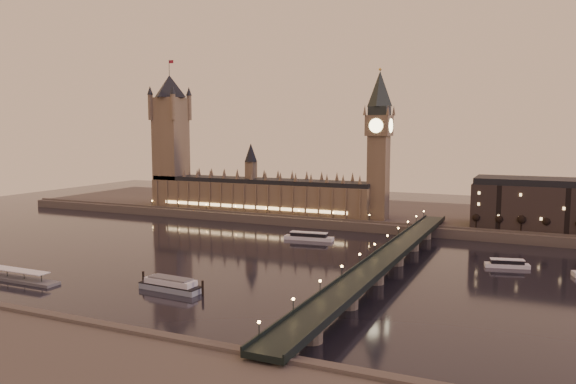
% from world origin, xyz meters
% --- Properties ---
extents(ground, '(700.00, 700.00, 0.00)m').
position_xyz_m(ground, '(0.00, 0.00, 0.00)').
color(ground, black).
rests_on(ground, ground).
extents(far_embankment, '(560.00, 130.00, 6.00)m').
position_xyz_m(far_embankment, '(30.00, 165.00, 3.00)').
color(far_embankment, '#423D35').
rests_on(far_embankment, ground).
extents(palace_of_westminster, '(180.00, 26.62, 52.00)m').
position_xyz_m(palace_of_westminster, '(-40.12, 120.99, 21.71)').
color(palace_of_westminster, brown).
rests_on(palace_of_westminster, ground).
extents(victoria_tower, '(31.68, 31.68, 118.00)m').
position_xyz_m(victoria_tower, '(-120.00, 121.00, 65.79)').
color(victoria_tower, brown).
rests_on(victoria_tower, ground).
extents(big_ben, '(17.68, 17.68, 104.00)m').
position_xyz_m(big_ben, '(53.99, 120.99, 63.95)').
color(big_ben, brown).
rests_on(big_ben, ground).
extents(westminster_bridge, '(13.20, 260.00, 15.30)m').
position_xyz_m(westminster_bridge, '(91.61, 0.00, 5.52)').
color(westminster_bridge, black).
rests_on(westminster_bridge, ground).
extents(bare_tree_0, '(5.14, 5.14, 10.45)m').
position_xyz_m(bare_tree_0, '(119.09, 109.00, 13.77)').
color(bare_tree_0, black).
rests_on(bare_tree_0, ground).
extents(bare_tree_1, '(5.14, 5.14, 10.45)m').
position_xyz_m(bare_tree_1, '(133.61, 109.00, 13.77)').
color(bare_tree_1, black).
rests_on(bare_tree_1, ground).
extents(bare_tree_2, '(5.14, 5.14, 10.45)m').
position_xyz_m(bare_tree_2, '(148.13, 109.00, 13.77)').
color(bare_tree_2, black).
rests_on(bare_tree_2, ground).
extents(bare_tree_3, '(5.14, 5.14, 10.45)m').
position_xyz_m(bare_tree_3, '(162.64, 109.00, 13.77)').
color(bare_tree_3, black).
rests_on(bare_tree_3, ground).
extents(cruise_boat_a, '(31.36, 10.25, 4.93)m').
position_xyz_m(cruise_boat_a, '(26.92, 60.77, 2.17)').
color(cruise_boat_a, silver).
rests_on(cruise_boat_a, ground).
extents(cruise_boat_c, '(21.90, 10.43, 4.23)m').
position_xyz_m(cruise_boat_c, '(143.55, 37.04, 1.86)').
color(cruise_boat_c, silver).
rests_on(cruise_boat_c, ground).
extents(moored_barge, '(33.29, 9.93, 6.11)m').
position_xyz_m(moored_barge, '(15.36, -65.83, 2.58)').
color(moored_barge, gray).
rests_on(moored_barge, ground).
extents(pontoon_pier, '(45.49, 7.58, 12.13)m').
position_xyz_m(pontoon_pier, '(-57.83, -81.83, 1.31)').
color(pontoon_pier, '#595B5E').
rests_on(pontoon_pier, ground).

